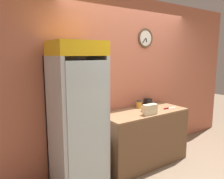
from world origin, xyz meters
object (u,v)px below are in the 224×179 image
sandwich_flat_left (148,109)px  napkin_dispenser (148,102)px  condiment_jar (139,104)px  sandwich_stack_middle (150,107)px  chefs_knife (168,108)px  sandwich_stack_bottom (150,112)px  beverage_cooler (76,111)px

sandwich_flat_left → napkin_dispenser: bearing=46.1°
sandwich_flat_left → condiment_jar: (0.02, 0.23, 0.02)m
sandwich_stack_middle → condiment_jar: 0.43m
chefs_knife → napkin_dispenser: size_ratio=2.41×
sandwich_stack_bottom → napkin_dispenser: 0.60m
sandwich_stack_bottom → condiment_jar: 0.43m
napkin_dispenser → beverage_cooler: bearing=-172.6°
condiment_jar → napkin_dispenser: (0.25, 0.05, 0.00)m
beverage_cooler → napkin_dispenser: beverage_cooler is taller
beverage_cooler → sandwich_stack_bottom: bearing=-13.3°
sandwich_stack_bottom → condiment_jar: (0.14, 0.41, 0.02)m
sandwich_flat_left → sandwich_stack_bottom: bearing=-125.4°
beverage_cooler → napkin_dispenser: bearing=7.4°
sandwich_stack_middle → beverage_cooler: bearing=166.7°
sandwich_stack_bottom → chefs_knife: (0.51, 0.08, -0.03)m
beverage_cooler → sandwich_stack_middle: beverage_cooler is taller
condiment_jar → beverage_cooler: bearing=-173.2°
sandwich_stack_bottom → chefs_knife: sandwich_stack_bottom is taller
sandwich_stack_bottom → condiment_jar: bearing=71.0°
sandwich_stack_middle → condiment_jar: sandwich_stack_middle is taller
sandwich_flat_left → napkin_dispenser: napkin_dispenser is taller
sandwich_stack_middle → chefs_knife: bearing=9.5°
sandwich_stack_bottom → napkin_dispenser: size_ratio=1.91×
beverage_cooler → condiment_jar: 1.25m
beverage_cooler → sandwich_flat_left: bearing=-4.0°
beverage_cooler → sandwich_flat_left: 1.23m
beverage_cooler → condiment_jar: (1.24, 0.15, -0.10)m
chefs_knife → condiment_jar: bearing=138.8°
sandwich_flat_left → chefs_knife: size_ratio=0.74×
sandwich_stack_middle → sandwich_flat_left: bearing=54.6°
beverage_cooler → chefs_knife: 1.62m
condiment_jar → chefs_knife: bearing=-41.2°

